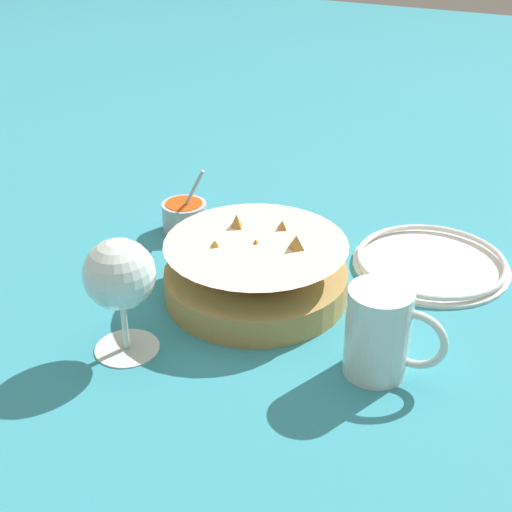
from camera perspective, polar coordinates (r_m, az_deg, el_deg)
ground_plane at (r=0.96m, az=-1.25°, el=-1.72°), size 4.00×4.00×0.00m
food_basket at (r=0.90m, az=-0.04°, el=-1.17°), size 0.23×0.23×0.09m
sauce_cup at (r=1.07m, az=-5.73°, el=3.25°), size 0.07×0.07×0.10m
wine_glass at (r=0.79m, az=-10.86°, el=-1.75°), size 0.08×0.08×0.14m
beer_mug at (r=0.78m, az=9.85°, el=-6.26°), size 0.11×0.07×0.10m
side_plate at (r=1.01m, az=13.81°, el=-0.46°), size 0.21×0.21×0.01m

